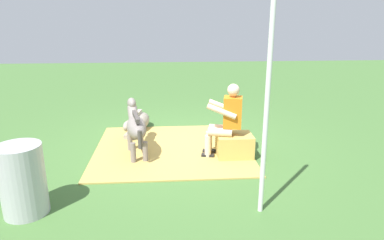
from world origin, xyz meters
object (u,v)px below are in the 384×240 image
at_px(pony_lying, 137,123).
at_px(water_barrel, 22,180).
at_px(pony_standing, 136,126).
at_px(person_seated, 226,118).
at_px(tent_pole_left, 266,114).
at_px(hay_bale, 234,146).

relative_size(pony_lying, water_barrel, 1.52).
bearing_deg(pony_standing, water_barrel, 55.77).
xyz_separation_m(person_seated, tent_pole_left, (-0.15, 1.77, 0.58)).
xyz_separation_m(person_seated, pony_lying, (1.62, -1.48, -0.50)).
distance_m(pony_standing, pony_lying, 1.32).
bearing_deg(tent_pole_left, hay_bale, -90.07).
bearing_deg(pony_lying, person_seated, 137.68).
bearing_deg(pony_standing, pony_lying, -86.22).
xyz_separation_m(hay_bale, tent_pole_left, (0.00, 1.75, 1.07)).
distance_m(pony_standing, tent_pole_left, 2.70).
distance_m(person_seated, pony_lying, 2.25).
bearing_deg(pony_lying, pony_standing, 93.78).
height_order(person_seated, water_barrel, person_seated).
distance_m(person_seated, tent_pole_left, 1.87).
height_order(pony_lying, tent_pole_left, tent_pole_left).
xyz_separation_m(person_seated, pony_standing, (1.54, -0.20, -0.17)).
xyz_separation_m(pony_standing, water_barrel, (1.23, 1.80, -0.08)).
height_order(person_seated, tent_pole_left, tent_pole_left).
distance_m(hay_bale, tent_pole_left, 2.05).
distance_m(pony_standing, water_barrel, 2.18).
xyz_separation_m(hay_bale, water_barrel, (2.92, 1.58, 0.25)).
bearing_deg(water_barrel, person_seated, -149.89).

